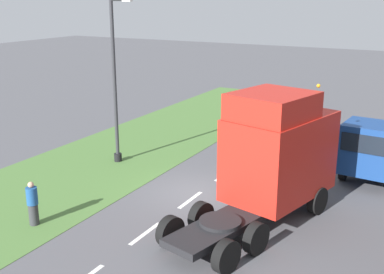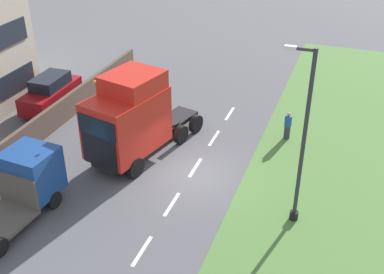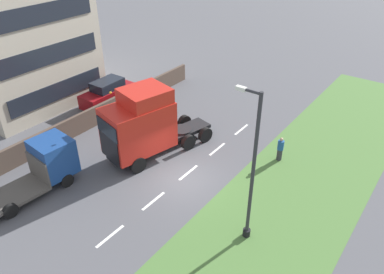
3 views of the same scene
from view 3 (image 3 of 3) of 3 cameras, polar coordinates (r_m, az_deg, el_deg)
ground_plane at (r=22.39m, az=-1.63°, el=-6.31°), size 120.00×120.00×0.00m
grass_verge at (r=20.13m, az=12.31°, el=-12.42°), size 7.00×44.00×0.01m
lane_markings at (r=22.82m, az=-0.55°, el=-5.44°), size 0.16×14.60×0.00m
boundary_wall at (r=27.57m, az=-16.61°, el=2.02°), size 0.25×24.00×1.46m
building_block at (r=33.39m, az=-25.92°, el=13.22°), size 10.23×9.48×10.91m
lorry_cab at (r=23.20m, az=-7.55°, el=1.86°), size 4.17×7.75×4.79m
flatbed_truck at (r=22.74m, az=-21.25°, el=-3.70°), size 2.54×5.75×2.70m
parked_car at (r=30.98m, az=-12.75°, el=6.55°), size 1.99×4.59×2.07m
lamp_post at (r=16.86m, az=8.99°, el=-6.21°), size 1.31×0.37×7.74m
pedestrian at (r=24.13m, az=13.29°, el=-1.83°), size 0.39×0.39×1.63m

